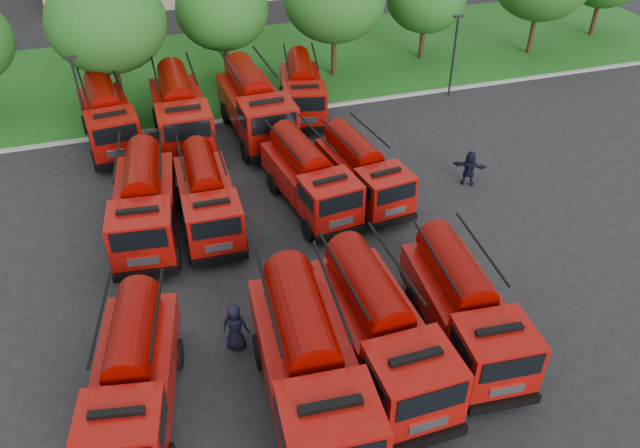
# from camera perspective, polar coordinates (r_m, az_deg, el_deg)

# --- Properties ---
(ground) EXTENTS (140.00, 140.00, 0.00)m
(ground) POSITION_cam_1_polar(r_m,az_deg,el_deg) (24.06, 5.11, -8.10)
(ground) COLOR black
(ground) RESTS_ON ground
(lawn) EXTENTS (70.00, 16.00, 0.12)m
(lawn) POSITION_cam_1_polar(r_m,az_deg,el_deg) (45.56, -7.62, 14.06)
(lawn) COLOR #154813
(lawn) RESTS_ON ground
(curb) EXTENTS (70.00, 0.30, 0.14)m
(curb) POSITION_cam_1_polar(r_m,az_deg,el_deg) (38.26, -5.13, 9.92)
(curb) COLOR gray
(curb) RESTS_ON ground
(tree_2) EXTENTS (6.72, 6.72, 8.22)m
(tree_2) POSITION_cam_1_polar(r_m,az_deg,el_deg) (38.98, -18.94, 17.08)
(tree_2) COLOR #382314
(tree_2) RESTS_ON ground
(tree_3) EXTENTS (5.88, 5.88, 7.19)m
(tree_3) POSITION_cam_1_polar(r_m,az_deg,el_deg) (42.04, -8.96, 18.79)
(tree_3) COLOR #382314
(tree_3) RESTS_ON ground
(lamp_post_0) EXTENTS (0.60, 0.25, 5.11)m
(lamp_post_0) POSITION_cam_1_polar(r_m,az_deg,el_deg) (35.84, -21.10, 10.79)
(lamp_post_0) COLOR black
(lamp_post_0) RESTS_ON ground
(lamp_post_1) EXTENTS (0.60, 0.25, 5.11)m
(lamp_post_1) POSITION_cam_1_polar(r_m,az_deg,el_deg) (40.64, 12.16, 15.18)
(lamp_post_1) COLOR black
(lamp_post_1) RESTS_ON ground
(fire_truck_0) EXTENTS (3.56, 7.10, 3.09)m
(fire_truck_0) POSITION_cam_1_polar(r_m,az_deg,el_deg) (20.62, -16.69, -13.15)
(fire_truck_0) COLOR black
(fire_truck_0) RESTS_ON ground
(fire_truck_1) EXTENTS (3.40, 8.11, 3.61)m
(fire_truck_1) POSITION_cam_1_polar(r_m,az_deg,el_deg) (19.76, -0.99, -12.71)
(fire_truck_1) COLOR black
(fire_truck_1) RESTS_ON ground
(fire_truck_2) EXTENTS (2.84, 7.51, 3.40)m
(fire_truck_2) POSITION_cam_1_polar(r_m,az_deg,el_deg) (21.04, 5.48, -9.52)
(fire_truck_2) COLOR black
(fire_truck_2) RESTS_ON ground
(fire_truck_3) EXTENTS (3.03, 7.14, 3.17)m
(fire_truck_3) POSITION_cam_1_polar(r_m,az_deg,el_deg) (22.46, 13.03, -7.36)
(fire_truck_3) COLOR black
(fire_truck_3) RESTS_ON ground
(fire_truck_4) EXTENTS (3.35, 7.52, 3.31)m
(fire_truck_4) POSITION_cam_1_polar(r_m,az_deg,el_deg) (27.95, -15.77, 1.90)
(fire_truck_4) COLOR black
(fire_truck_4) RESTS_ON ground
(fire_truck_5) EXTENTS (2.66, 6.80, 3.06)m
(fire_truck_5) POSITION_cam_1_polar(r_m,az_deg,el_deg) (27.98, -10.29, 2.47)
(fire_truck_5) COLOR black
(fire_truck_5) RESTS_ON ground
(fire_truck_6) EXTENTS (3.17, 7.09, 3.12)m
(fire_truck_6) POSITION_cam_1_polar(r_m,az_deg,el_deg) (28.87, -1.02, 4.31)
(fire_truck_6) COLOR black
(fire_truck_6) RESTS_ON ground
(fire_truck_7) EXTENTS (2.95, 6.63, 2.92)m
(fire_truck_7) POSITION_cam_1_polar(r_m,az_deg,el_deg) (29.66, 3.90, 4.92)
(fire_truck_7) COLOR black
(fire_truck_7) RESTS_ON ground
(fire_truck_8) EXTENTS (3.19, 7.42, 3.29)m
(fire_truck_8) POSITION_cam_1_polar(r_m,az_deg,el_deg) (36.14, -18.82, 9.29)
(fire_truck_8) COLOR black
(fire_truck_8) RESTS_ON ground
(fire_truck_9) EXTENTS (3.01, 7.91, 3.58)m
(fire_truck_9) POSITION_cam_1_polar(r_m,az_deg,el_deg) (35.43, -12.66, 10.09)
(fire_truck_9) COLOR black
(fire_truck_9) RESTS_ON ground
(fire_truck_10) EXTENTS (3.16, 8.11, 3.65)m
(fire_truck_10) POSITION_cam_1_polar(r_m,az_deg,el_deg) (35.39, -5.97, 10.81)
(fire_truck_10) COLOR black
(fire_truck_10) RESTS_ON ground
(fire_truck_11) EXTENTS (3.76, 7.21, 3.13)m
(fire_truck_11) POSITION_cam_1_polar(r_m,az_deg,el_deg) (37.81, -1.65, 12.23)
(fire_truck_11) COLOR black
(fire_truck_11) RESTS_ON ground
(firefighter_1) EXTENTS (0.93, 0.70, 1.69)m
(firefighter_1) POSITION_cam_1_polar(r_m,az_deg,el_deg) (20.35, 3.95, -19.02)
(firefighter_1) COLOR #97130B
(firefighter_1) RESTS_ON ground
(firefighter_2) EXTENTS (0.68, 1.08, 1.75)m
(firefighter_2) POSITION_cam_1_polar(r_m,az_deg,el_deg) (23.68, 12.27, -9.86)
(firefighter_2) COLOR #97130B
(firefighter_2) RESTS_ON ground
(firefighter_3) EXTENTS (1.17, 1.10, 1.65)m
(firefighter_3) POSITION_cam_1_polar(r_m,az_deg,el_deg) (23.46, 17.10, -11.40)
(firefighter_3) COLOR black
(firefighter_3) RESTS_ON ground
(firefighter_4) EXTENTS (1.11, 0.95, 1.92)m
(firefighter_4) POSITION_cam_1_polar(r_m,az_deg,el_deg) (22.96, -7.57, -11.01)
(firefighter_4) COLOR black
(firefighter_4) RESTS_ON ground
(firefighter_5) EXTENTS (1.81, 1.52, 1.81)m
(firefighter_5) POSITION_cam_1_polar(r_m,az_deg,el_deg) (32.21, 13.27, 3.61)
(firefighter_5) COLOR black
(firefighter_5) RESTS_ON ground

